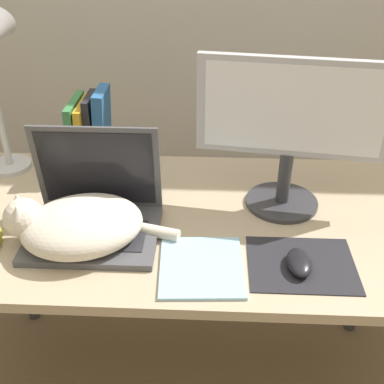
{
  "coord_description": "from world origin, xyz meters",
  "views": [
    {
      "loc": [
        0.07,
        -0.72,
        1.47
      ],
      "look_at": [
        0.02,
        0.31,
        0.82
      ],
      "focal_mm": 45.0,
      "sensor_mm": 36.0,
      "label": 1
    }
  ],
  "objects_px": {
    "computer_mouse": "(299,262)",
    "book_row": "(90,134)",
    "cat": "(77,224)",
    "laptop": "(95,214)",
    "notepad": "(202,267)",
    "external_monitor": "(291,126)"
  },
  "relations": [
    {
      "from": "computer_mouse",
      "to": "book_row",
      "type": "relative_size",
      "value": 0.39
    },
    {
      "from": "cat",
      "to": "book_row",
      "type": "height_order",
      "value": "book_row"
    },
    {
      "from": "laptop",
      "to": "cat",
      "type": "distance_m",
      "value": 0.06
    },
    {
      "from": "computer_mouse",
      "to": "cat",
      "type": "bearing_deg",
      "value": 172.42
    },
    {
      "from": "computer_mouse",
      "to": "book_row",
      "type": "xyz_separation_m",
      "value": [
        -0.58,
        0.45,
        0.1
      ]
    },
    {
      "from": "laptop",
      "to": "notepad",
      "type": "relative_size",
      "value": 1.46
    },
    {
      "from": "cat",
      "to": "notepad",
      "type": "height_order",
      "value": "cat"
    },
    {
      "from": "laptop",
      "to": "computer_mouse",
      "type": "height_order",
      "value": "laptop"
    },
    {
      "from": "cat",
      "to": "book_row",
      "type": "bearing_deg",
      "value": 97.2
    },
    {
      "from": "book_row",
      "to": "notepad",
      "type": "xyz_separation_m",
      "value": [
        0.35,
        -0.46,
        -0.11
      ]
    },
    {
      "from": "cat",
      "to": "notepad",
      "type": "relative_size",
      "value": 1.9
    },
    {
      "from": "laptop",
      "to": "book_row",
      "type": "distance_m",
      "value": 0.34
    },
    {
      "from": "laptop",
      "to": "notepad",
      "type": "xyz_separation_m",
      "value": [
        0.28,
        -0.14,
        -0.05
      ]
    },
    {
      "from": "cat",
      "to": "external_monitor",
      "type": "bearing_deg",
      "value": 20.84
    },
    {
      "from": "external_monitor",
      "to": "computer_mouse",
      "type": "distance_m",
      "value": 0.35
    },
    {
      "from": "laptop",
      "to": "book_row",
      "type": "bearing_deg",
      "value": 103.63
    },
    {
      "from": "computer_mouse",
      "to": "external_monitor",
      "type": "bearing_deg",
      "value": 92.12
    },
    {
      "from": "external_monitor",
      "to": "laptop",
      "type": "bearing_deg",
      "value": -163.86
    },
    {
      "from": "external_monitor",
      "to": "computer_mouse",
      "type": "xyz_separation_m",
      "value": [
        0.01,
        -0.27,
        -0.22
      ]
    },
    {
      "from": "computer_mouse",
      "to": "notepad",
      "type": "relative_size",
      "value": 0.45
    },
    {
      "from": "book_row",
      "to": "external_monitor",
      "type": "bearing_deg",
      "value": -17.62
    },
    {
      "from": "external_monitor",
      "to": "notepad",
      "type": "distance_m",
      "value": 0.42
    }
  ]
}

